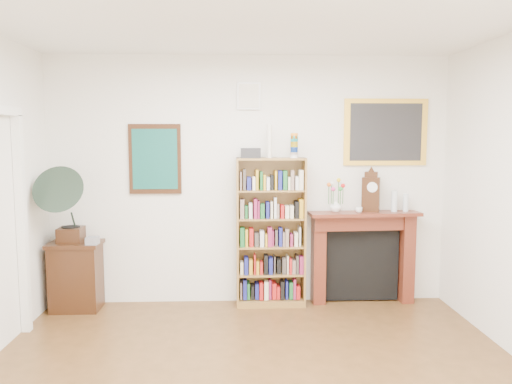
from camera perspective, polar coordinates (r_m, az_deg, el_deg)
room at (r=3.18m, az=0.38°, el=-2.66°), size 4.51×5.01×2.81m
teal_poster at (r=5.69m, az=-11.46°, el=3.71°), size 0.58×0.04×0.78m
small_picture at (r=5.64m, az=-0.83°, el=10.93°), size 0.26×0.04×0.30m
gilt_painting at (r=5.87m, az=14.59°, el=6.63°), size 0.95×0.04×0.75m
bookshelf at (r=5.58m, az=1.70°, el=-3.67°), size 0.77×0.28×1.92m
side_cabinet at (r=5.89m, az=-19.85°, el=-9.01°), size 0.56×0.41×0.75m
fireplace at (r=5.87m, az=12.07°, el=-6.44°), size 1.26×0.37×1.06m
gramophone at (r=5.66m, az=-20.99°, el=-0.89°), size 0.53×0.66×0.84m
cd_stack at (r=5.63m, az=-18.19°, el=-5.31°), size 0.13×0.13×0.08m
mantel_clock at (r=5.77m, az=12.99°, el=-0.05°), size 0.22×0.17×0.45m
flower_vase at (r=5.68m, az=9.09°, el=-1.58°), size 0.15×0.15×0.14m
teacup at (r=5.68m, az=11.67°, el=-2.02°), size 0.09×0.09×0.06m
bottle_left at (r=5.84m, az=15.53°, el=-1.01°), size 0.07×0.07×0.24m
bottle_right at (r=5.90m, az=16.74°, el=-1.18°), size 0.06×0.06×0.20m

